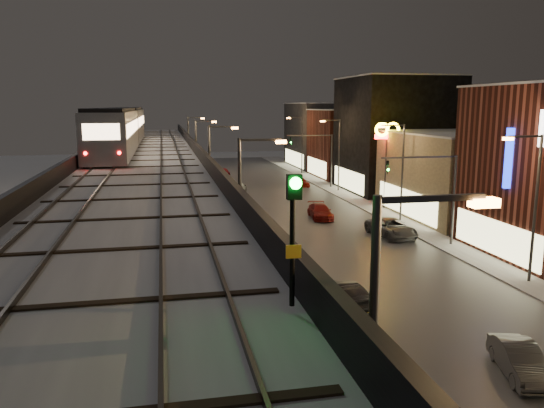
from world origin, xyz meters
TOP-DOWN VIEW (x-y plane):
  - road_surface at (7.50, 35.00)m, footprint 17.00×120.00m
  - sidewalk_right at (17.50, 35.00)m, footprint 4.00×120.00m
  - under_viaduct_pavement at (-6.00, 35.00)m, footprint 11.00×120.00m
  - elevated_viaduct at (-6.00, 31.84)m, footprint 9.00×100.00m
  - viaduct_trackbed at (-6.01, 31.97)m, footprint 8.40×100.00m
  - viaduct_parapet_streetside at (-1.65, 32.00)m, footprint 0.30×100.00m
  - viaduct_parapet_far at (-10.35, 32.00)m, footprint 0.30×100.00m
  - building_c at (23.99, 32.00)m, footprint 12.20×15.20m
  - building_d at (23.99, 48.00)m, footprint 12.20×13.20m
  - building_e at (23.99, 62.00)m, footprint 12.20×12.20m
  - building_f at (23.99, 76.00)m, footprint 12.20×16.20m
  - streetlight_left_0 at (-0.43, -5.00)m, footprint 2.57×0.28m
  - streetlight_left_1 at (-0.43, 13.00)m, footprint 2.57×0.28m
  - streetlight_right_1 at (16.73, 13.00)m, footprint 2.56×0.28m
  - streetlight_left_2 at (-0.43, 31.00)m, footprint 2.57×0.28m
  - streetlight_right_2 at (16.73, 31.00)m, footprint 2.56×0.28m
  - streetlight_left_3 at (-0.43, 49.00)m, footprint 2.57×0.28m
  - streetlight_right_3 at (16.73, 49.00)m, footprint 2.56×0.28m
  - streetlight_left_4 at (-0.43, 67.00)m, footprint 2.57×0.28m
  - streetlight_right_4 at (16.73, 67.00)m, footprint 2.56×0.28m
  - traffic_light_rig_a at (15.84, 22.00)m, footprint 6.10×0.34m
  - traffic_light_rig_b at (15.84, 52.00)m, footprint 6.10×0.34m
  - subway_train at (-8.50, 41.97)m, footprint 3.21×38.62m
  - rail_signal at (-2.10, -4.20)m, footprint 0.31×0.41m
  - car_taxi at (2.18, 19.42)m, footprint 1.87×4.03m
  - car_near_white at (4.47, 11.68)m, footprint 2.58×4.32m
  - car_mid_silver at (0.65, 30.98)m, footprint 3.91×5.58m
  - car_mid_dark at (4.21, 49.09)m, footprint 2.93×5.18m
  - car_far_white at (4.13, 65.39)m, footprint 2.22×4.39m
  - car_onc_silver at (9.01, 3.07)m, footprint 2.36×4.15m
  - car_onc_dark at (13.55, 25.35)m, footprint 3.07×5.59m
  - car_onc_white at (9.92, 33.41)m, footprint 2.28×4.79m
  - car_onc_red at (13.04, 53.37)m, footprint 2.37×4.22m
  - sign_mcdonalds at (18.00, 36.95)m, footprint 2.68×0.49m
  - sign_carwash at (18.50, 16.88)m, footprint 1.78×0.35m

SIDE VIEW (x-z plane):
  - road_surface at x=7.50m, z-range 0.00..0.06m
  - under_viaduct_pavement at x=-6.00m, z-range 0.00..0.06m
  - sidewalk_right at x=17.50m, z-range 0.00..0.14m
  - car_onc_silver at x=9.01m, z-range 0.00..1.29m
  - car_taxi at x=2.18m, z-range 0.00..1.34m
  - car_near_white at x=4.47m, z-range 0.00..1.35m
  - car_onc_white at x=9.92m, z-range 0.00..1.35m
  - car_onc_red at x=13.04m, z-range 0.00..1.35m
  - car_mid_silver at x=0.65m, z-range 0.00..1.41m
  - car_mid_dark at x=4.21m, z-range 0.00..1.42m
  - car_far_white at x=4.13m, z-range 0.00..1.43m
  - car_onc_dark at x=13.55m, z-range 0.00..1.48m
  - building_c at x=23.99m, z-range 0.00..8.16m
  - traffic_light_rig_a at x=15.84m, z-range 1.00..8.00m
  - traffic_light_rig_b at x=15.84m, z-range 1.00..8.00m
  - building_e at x=23.99m, z-range 0.00..10.16m
  - streetlight_left_0 at x=-0.43m, z-range 0.74..9.74m
  - streetlight_left_1 at x=-0.43m, z-range 0.74..9.74m
  - streetlight_right_1 at x=16.73m, z-range 0.74..9.74m
  - streetlight_left_2 at x=-0.43m, z-range 0.74..9.74m
  - streetlight_right_2 at x=16.73m, z-range 0.74..9.74m
  - streetlight_left_3 at x=-0.43m, z-range 0.74..9.74m
  - streetlight_right_3 at x=16.73m, z-range 0.74..9.74m
  - streetlight_left_4 at x=-0.43m, z-range 0.74..9.74m
  - streetlight_right_4 at x=16.73m, z-range 0.74..9.74m
  - building_f at x=23.99m, z-range 0.00..11.16m
  - elevated_viaduct at x=-6.00m, z-range 2.47..8.77m
  - viaduct_trackbed at x=-6.01m, z-range 6.23..6.55m
  - sign_carwash at x=18.50m, z-range 1.95..11.16m
  - viaduct_parapet_streetside at x=-1.65m, z-range 6.30..7.40m
  - viaduct_parapet_far at x=-10.35m, z-range 6.30..7.40m
  - building_d at x=23.99m, z-range 0.00..14.16m
  - sign_mcdonalds at x=18.00m, z-range 2.67..11.66m
  - subway_train at x=-8.50m, z-range 6.61..10.44m
  - rail_signal at x=-2.10m, z-range 7.18..9.89m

